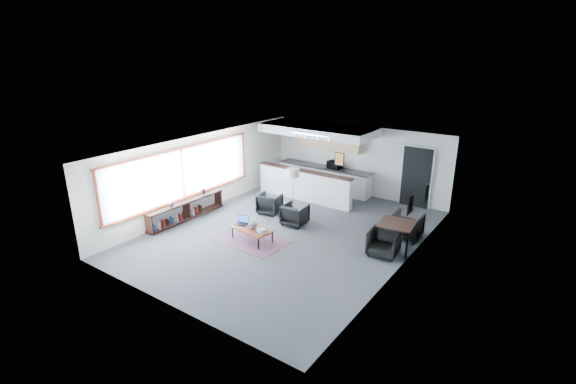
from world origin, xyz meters
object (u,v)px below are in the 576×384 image
Objects in this scene: armchair_left at (270,203)px; dining_chair_far at (407,226)px; coffee_table at (252,229)px; armchair_right at (295,214)px; ceramic_pot at (253,225)px; book_stack at (262,230)px; dining_table at (397,225)px; microwave at (334,164)px; floor_lamp at (293,174)px; laptop at (242,221)px; dining_chair_near at (384,243)px.

armchair_left reaches higher than dining_chair_far.
armchair_right reaches higher than coffee_table.
ceramic_pot reaches higher than book_stack.
dining_table is 1.44× the size of dining_chair_far.
ceramic_pot is 0.36m from book_stack.
armchair_left is at bearing -93.91° from microwave.
ceramic_pot is 1.70m from armchair_right.
dining_table is at bearing -10.50° from floor_lamp.
dining_chair_far is at bearing 90.00° from dining_table.
laptop is 0.53× the size of armchair_right.
armchair_right is (1.25, -0.34, 0.00)m from armchair_left.
floor_lamp is 2.24× the size of dining_chair_near.
armchair_right is at bearing 168.20° from dining_chair_near.
ceramic_pot is 0.34× the size of armchair_right.
dining_table is 1.50× the size of dining_chair_near.
coffee_table is at bearing -164.31° from dining_chair_near.
armchair_left is 1.08× the size of dining_chair_near.
dining_chair_far reaches higher than book_stack.
floor_lamp is at bearing 105.84° from book_stack.
dining_table reaches higher than ceramic_pot.
ceramic_pot is 0.34× the size of armchair_left.
dining_chair_near is (-0.13, -0.52, -0.36)m from dining_table.
armchair_right is (-0.03, 1.68, -0.06)m from book_stack.
dining_chair_far is (4.00, 2.68, -0.11)m from laptop.
coffee_table is 3.22× the size of laptop.
coffee_table is 5.07× the size of ceramic_pot.
dining_table is (3.20, 0.21, 0.33)m from armchair_right.
dining_chair_near is at bearing 24.31° from book_stack.
microwave reaches higher than book_stack.
floor_lamp is at bearing 2.51° from dining_chair_far.
microwave is at bearing 92.71° from ceramic_pot.
ceramic_pot is 0.76× the size of book_stack.
laptop reaches higher than coffee_table.
ceramic_pot is 5.20m from microwave.
dining_chair_near reaches higher than ceramic_pot.
ceramic_pot is at bearing 176.49° from book_stack.
armchair_left is at bearing 9.87° from dining_chair_far.
coffee_table is at bearing 178.46° from book_stack.
coffee_table is at bearing 103.30° from armchair_left.
book_stack is at bearing -75.11° from microwave.
dining_table is 0.97m from dining_chair_far.
ceramic_pot is 3.99m from dining_table.
microwave is at bearing -84.96° from armchair_right.
microwave reaches higher than dining_table.
book_stack is 3.70m from dining_table.
coffee_table is 2.42× the size of microwave.
armchair_left is at bearing 91.71° from laptop.
dining_chair_near is at bearing 170.14° from armchair_right.
armchair_right is 3.09m from dining_chair_near.
laptop is at bearing 33.78° from dining_chair_far.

